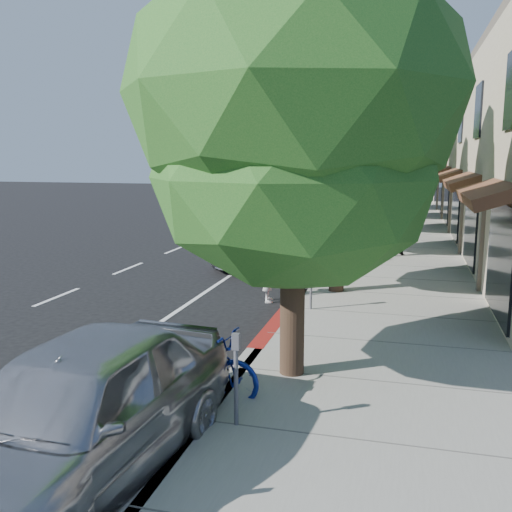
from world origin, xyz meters
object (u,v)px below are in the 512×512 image
(bicycle, at_px, (196,363))
(dark_sedan, at_px, (296,221))
(silver_suv, at_px, (265,243))
(street_tree_4, at_px, (378,133))
(cyclist, at_px, (269,268))
(dark_suv_far, at_px, (323,205))
(pedestrian, at_px, (394,232))
(street_tree_2, at_px, (360,141))
(street_tree_1, at_px, (340,121))
(near_car_a, at_px, (77,412))
(street_tree_0, at_px, (295,100))
(street_tree_5, at_px, (382,146))
(white_pickup, at_px, (349,207))
(street_tree_3, at_px, (371,126))

(bicycle, height_order, dark_sedan, dark_sedan)
(bicycle, distance_m, silver_suv, 11.12)
(street_tree_4, distance_m, silver_suv, 14.90)
(cyclist, height_order, dark_sedan, cyclist)
(dark_suv_far, height_order, pedestrian, pedestrian)
(street_tree_2, relative_size, dark_sedan, 1.43)
(pedestrian, bearing_deg, dark_sedan, -88.81)
(street_tree_1, xyz_separation_m, near_car_a, (-1.76, -9.50, -3.70))
(street_tree_0, bearing_deg, street_tree_5, 90.00)
(street_tree_5, relative_size, bicycle, 3.36)
(street_tree_2, height_order, pedestrian, street_tree_2)
(dark_sedan, height_order, white_pickup, white_pickup)
(street_tree_4, distance_m, white_pickup, 4.36)
(street_tree_2, distance_m, street_tree_3, 6.05)
(dark_sedan, xyz_separation_m, pedestrian, (4.41, -4.52, 0.23))
(street_tree_0, bearing_deg, street_tree_2, 90.00)
(street_tree_2, xyz_separation_m, silver_suv, (-2.95, -2.00, -3.47))
(bicycle, distance_m, dark_suv_far, 25.90)
(near_car_a, bearing_deg, dark_suv_far, 97.86)
(street_tree_0, bearing_deg, street_tree_4, 90.00)
(cyclist, bearing_deg, dark_suv_far, -11.04)
(pedestrian, bearing_deg, street_tree_0, 40.61)
(street_tree_1, relative_size, silver_suv, 1.42)
(bicycle, bearing_deg, street_tree_1, -3.72)
(silver_suv, bearing_deg, street_tree_0, -67.00)
(silver_suv, height_order, pedestrian, pedestrian)
(street_tree_0, height_order, street_tree_2, street_tree_0)
(street_tree_0, distance_m, street_tree_5, 30.00)
(street_tree_3, distance_m, dark_sedan, 5.44)
(street_tree_0, bearing_deg, bicycle, -142.43)
(bicycle, bearing_deg, street_tree_0, -45.63)
(street_tree_1, bearing_deg, street_tree_2, 90.00)
(street_tree_3, height_order, street_tree_5, street_tree_3)
(near_car_a, bearing_deg, street_tree_4, 91.49)
(street_tree_3, bearing_deg, silver_suv, -110.21)
(street_tree_1, xyz_separation_m, dark_sedan, (-3.10, 10.50, -3.76))
(street_tree_4, relative_size, cyclist, 4.57)
(street_tree_1, height_order, cyclist, street_tree_1)
(cyclist, distance_m, bicycle, 6.02)
(street_tree_1, height_order, bicycle, street_tree_1)
(street_tree_4, bearing_deg, dark_sedan, -112.46)
(street_tree_2, bearing_deg, white_pickup, 97.26)
(cyclist, xyz_separation_m, near_car_a, (-0.16, -8.50, -0.02))
(white_pickup, bearing_deg, near_car_a, -97.14)
(street_tree_0, relative_size, street_tree_3, 0.93)
(pedestrian, bearing_deg, near_car_a, 35.63)
(bicycle, relative_size, white_pickup, 0.34)
(dark_suv_far, height_order, near_car_a, near_car_a)
(street_tree_5, height_order, silver_suv, street_tree_5)
(cyclist, bearing_deg, street_tree_1, -73.35)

